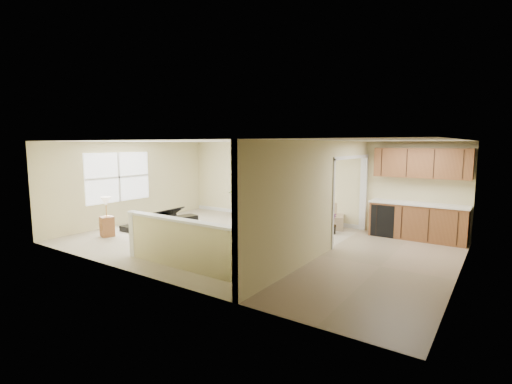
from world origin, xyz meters
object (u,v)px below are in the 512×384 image
Objects in this scene: loveseat at (316,215)px; accent_table at (281,209)px; lamp_stand at (107,220)px; piano_bench at (182,226)px; palm_plant at (246,202)px; small_plant at (330,225)px; piano at (158,209)px.

accent_table is (-1.13, -0.11, 0.09)m from loveseat.
loveseat is at bearing 45.88° from lamp_stand.
piano_bench is 0.59× the size of palm_plant.
palm_plant reaches higher than small_plant.
palm_plant is at bearing 62.31° from piano.
accent_table is at bearing 46.79° from piano.
accent_table reaches higher than piano_bench.
small_plant is at bearing -14.78° from accent_table.
lamp_stand is (-1.55, -1.21, 0.19)m from piano_bench.
lamp_stand is at bearing -154.30° from loveseat.
palm_plant is at bearing 66.01° from lamp_stand.
accent_table is at bearing 165.29° from loveseat.
piano is at bearing 173.81° from piano_bench.
lamp_stand is at bearing -110.78° from piano.
palm_plant is at bearing -169.93° from accent_table.
piano_bench is 1.34× the size of small_plant.
small_plant is at bearing -5.00° from palm_plant.
piano_bench is (1.08, -0.12, -0.34)m from piano.
palm_plant is (1.26, 2.55, -0.01)m from piano.
piano is at bearing -152.02° from small_plant.
loveseat is at bearing 7.86° from palm_plant.
loveseat is 1.81× the size of lamp_stand.
piano is 4.87m from small_plant.
small_plant is (3.04, -0.27, -0.34)m from palm_plant.
small_plant is at bearing 26.58° from piano.
lamp_stand is at bearing -125.69° from accent_table.
palm_plant is 4.24m from lamp_stand.
lamp_stand reaches higher than loveseat.
loveseat is 3.28× the size of small_plant.
accent_table is at bearing 165.22° from small_plant.
palm_plant is 1.24× the size of lamp_stand.
piano reaches higher than accent_table.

